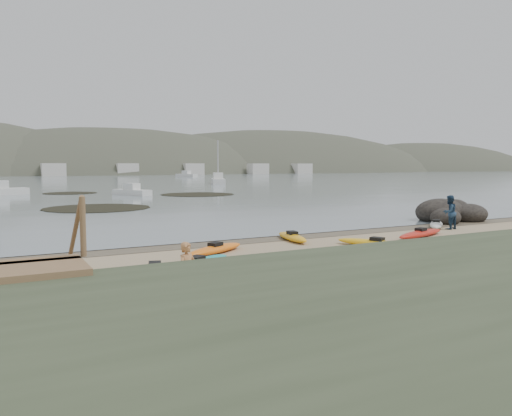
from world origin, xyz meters
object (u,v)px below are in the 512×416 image
stairs (28,306)px  person_west (187,272)px  person_east (449,212)px  rock_cluster (450,217)px

stairs → person_west: bearing=31.1°
person_east → rock_cluster: (3.62, 3.05, -0.72)m
person_west → rock_cluster: (21.82, 10.14, -0.57)m
stairs → person_east: stairs is taller
person_east → rock_cluster: size_ratio=0.37×
person_east → person_west: bearing=17.4°
person_east → rock_cluster: person_east is taller
stairs → person_west: (3.97, 2.40, -0.25)m
person_west → person_east: (18.20, 7.09, 0.15)m
person_west → person_east: bearing=-2.9°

